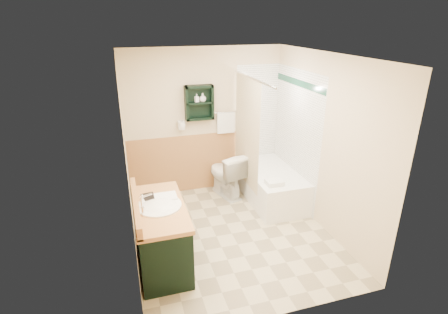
{
  "coord_description": "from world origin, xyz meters",
  "views": [
    {
      "loc": [
        -1.29,
        -3.91,
        2.8
      ],
      "look_at": [
        -0.05,
        0.2,
        1.08
      ],
      "focal_mm": 28.0,
      "sensor_mm": 36.0,
      "label": 1
    }
  ],
  "objects_px": {
    "wall_shelf": "(199,103)",
    "vanity_book": "(142,191)",
    "vanity": "(161,235)",
    "toilet": "(226,174)",
    "soap_bottle_a": "(197,100)",
    "soap_bottle_b": "(203,98)",
    "bathtub": "(270,184)",
    "hair_dryer": "(181,125)"
  },
  "relations": [
    {
      "from": "soap_bottle_b",
      "to": "vanity",
      "type": "bearing_deg",
      "value": -118.93
    },
    {
      "from": "vanity",
      "to": "soap_bottle_b",
      "type": "relative_size",
      "value": 9.16
    },
    {
      "from": "toilet",
      "to": "soap_bottle_b",
      "type": "distance_m",
      "value": 1.31
    },
    {
      "from": "hair_dryer",
      "to": "soap_bottle_b",
      "type": "bearing_deg",
      "value": -4.8
    },
    {
      "from": "bathtub",
      "to": "soap_bottle_b",
      "type": "distance_m",
      "value": 1.77
    },
    {
      "from": "vanity",
      "to": "bathtub",
      "type": "relative_size",
      "value": 0.81
    },
    {
      "from": "soap_bottle_a",
      "to": "vanity_book",
      "type": "bearing_deg",
      "value": -124.38
    },
    {
      "from": "wall_shelf",
      "to": "toilet",
      "type": "relative_size",
      "value": 0.72
    },
    {
      "from": "wall_shelf",
      "to": "vanity_book",
      "type": "distance_m",
      "value": 1.95
    },
    {
      "from": "toilet",
      "to": "hair_dryer",
      "type": "bearing_deg",
      "value": -40.02
    },
    {
      "from": "wall_shelf",
      "to": "soap_bottle_a",
      "type": "xyz_separation_m",
      "value": [
        -0.04,
        -0.01,
        0.04
      ]
    },
    {
      "from": "hair_dryer",
      "to": "bathtub",
      "type": "height_order",
      "value": "hair_dryer"
    },
    {
      "from": "vanity",
      "to": "soap_bottle_b",
      "type": "bearing_deg",
      "value": 61.07
    },
    {
      "from": "bathtub",
      "to": "toilet",
      "type": "height_order",
      "value": "toilet"
    },
    {
      "from": "vanity_book",
      "to": "soap_bottle_a",
      "type": "relative_size",
      "value": 1.57
    },
    {
      "from": "bathtub",
      "to": "toilet",
      "type": "relative_size",
      "value": 1.96
    },
    {
      "from": "hair_dryer",
      "to": "vanity_book",
      "type": "xyz_separation_m",
      "value": [
        -0.76,
        -1.52,
        -0.32
      ]
    },
    {
      "from": "hair_dryer",
      "to": "soap_bottle_a",
      "type": "relative_size",
      "value": 1.88
    },
    {
      "from": "wall_shelf",
      "to": "toilet",
      "type": "distance_m",
      "value": 1.26
    },
    {
      "from": "hair_dryer",
      "to": "toilet",
      "type": "height_order",
      "value": "hair_dryer"
    },
    {
      "from": "bathtub",
      "to": "wall_shelf",
      "type": "bearing_deg",
      "value": 149.65
    },
    {
      "from": "soap_bottle_b",
      "to": "bathtub",
      "type": "bearing_deg",
      "value": -31.59
    },
    {
      "from": "vanity",
      "to": "toilet",
      "type": "bearing_deg",
      "value": 49.18
    },
    {
      "from": "toilet",
      "to": "soap_bottle_b",
      "type": "relative_size",
      "value": 5.75
    },
    {
      "from": "bathtub",
      "to": "vanity",
      "type": "bearing_deg",
      "value": -149.59
    },
    {
      "from": "vanity_book",
      "to": "soap_bottle_b",
      "type": "bearing_deg",
      "value": 43.71
    },
    {
      "from": "bathtub",
      "to": "soap_bottle_a",
      "type": "xyz_separation_m",
      "value": [
        -1.07,
        0.6,
        1.34
      ]
    },
    {
      "from": "vanity_book",
      "to": "soap_bottle_a",
      "type": "height_order",
      "value": "soap_bottle_a"
    },
    {
      "from": "wall_shelf",
      "to": "soap_bottle_b",
      "type": "distance_m",
      "value": 0.09
    },
    {
      "from": "vanity",
      "to": "vanity_book",
      "type": "distance_m",
      "value": 0.57
    },
    {
      "from": "soap_bottle_a",
      "to": "soap_bottle_b",
      "type": "relative_size",
      "value": 0.96
    },
    {
      "from": "soap_bottle_b",
      "to": "toilet",
      "type": "bearing_deg",
      "value": -41.33
    },
    {
      "from": "toilet",
      "to": "vanity_book",
      "type": "distance_m",
      "value": 1.94
    },
    {
      "from": "hair_dryer",
      "to": "soap_bottle_b",
      "type": "distance_m",
      "value": 0.55
    },
    {
      "from": "soap_bottle_b",
      "to": "wall_shelf",
      "type": "bearing_deg",
      "value": 174.99
    },
    {
      "from": "hair_dryer",
      "to": "vanity",
      "type": "bearing_deg",
      "value": -108.76
    },
    {
      "from": "toilet",
      "to": "soap_bottle_b",
      "type": "xyz_separation_m",
      "value": [
        -0.3,
        0.27,
        1.24
      ]
    },
    {
      "from": "toilet",
      "to": "soap_bottle_a",
      "type": "distance_m",
      "value": 1.31
    },
    {
      "from": "toilet",
      "to": "soap_bottle_b",
      "type": "height_order",
      "value": "soap_bottle_b"
    },
    {
      "from": "vanity",
      "to": "soap_bottle_a",
      "type": "distance_m",
      "value": 2.27
    },
    {
      "from": "bathtub",
      "to": "vanity_book",
      "type": "xyz_separation_m",
      "value": [
        -2.08,
        -0.89,
        0.62
      ]
    },
    {
      "from": "hair_dryer",
      "to": "vanity_book",
      "type": "distance_m",
      "value": 1.73
    }
  ]
}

